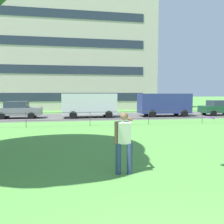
# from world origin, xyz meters

# --- Properties ---
(street_strip) EXTENTS (80.00, 7.47, 0.01)m
(street_strip) POSITION_xyz_m (0.00, 21.19, 0.00)
(street_strip) COLOR #565454
(street_strip) RESTS_ON ground
(park_fence) EXTENTS (34.03, 0.04, 1.00)m
(park_fence) POSITION_xyz_m (-0.00, 14.52, 0.67)
(park_fence) COLOR #333833
(park_fence) RESTS_ON ground
(person_thrower) EXTENTS (0.57, 0.78, 1.74)m
(person_thrower) POSITION_xyz_m (0.15, 4.62, 0.94)
(person_thrower) COLOR navy
(person_thrower) RESTS_ON ground
(frisbee) EXTENTS (0.29, 0.30, 0.08)m
(frisbee) POSITION_xyz_m (2.64, 4.44, 1.56)
(frisbee) COLOR purple
(car_grey_right) EXTENTS (4.04, 1.88, 1.54)m
(car_grey_right) POSITION_xyz_m (-6.02, 20.66, 0.78)
(car_grey_right) COLOR slate
(car_grey_right) RESTS_ON ground
(panel_van_left) EXTENTS (5.02, 2.15, 2.24)m
(panel_van_left) POSITION_xyz_m (0.39, 20.24, 1.27)
(panel_van_left) COLOR silver
(panel_van_left) RESTS_ON ground
(panel_van_far_right) EXTENTS (5.04, 2.17, 2.24)m
(panel_van_far_right) POSITION_xyz_m (7.78, 20.16, 1.27)
(panel_van_far_right) COLOR navy
(panel_van_far_right) RESTS_ON ground
(car_dark_green_center) EXTENTS (4.04, 1.88, 1.54)m
(car_dark_green_center) POSITION_xyz_m (13.82, 20.19, 0.78)
(car_dark_green_center) COLOR #194C2D
(car_dark_green_center) RESTS_ON ground
(apartment_building_background) EXTENTS (27.10, 11.68, 18.14)m
(apartment_building_background) POSITION_xyz_m (-2.73, 35.44, 9.08)
(apartment_building_background) COLOR beige
(apartment_building_background) RESTS_ON ground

